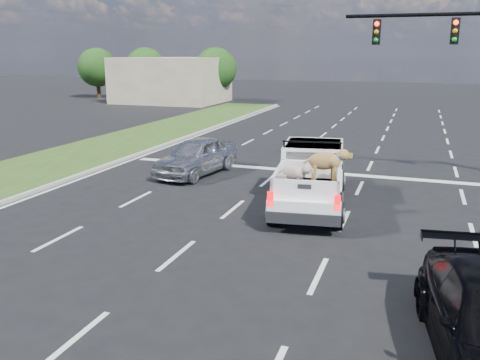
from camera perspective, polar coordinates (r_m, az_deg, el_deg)
name	(u,v)px	position (r m, az deg, el deg)	size (l,w,h in m)	color
ground	(244,265)	(12.04, 0.49, -9.52)	(160.00, 160.00, 0.00)	black
road_markings	(304,194)	(18.03, 7.24, -1.52)	(17.75, 60.00, 0.01)	silver
grass_median_left	(29,171)	(22.80, -22.62, 0.90)	(5.00, 60.00, 0.10)	#214314
curb_left	(79,175)	(21.26, -17.68, 0.49)	(0.15, 60.00, 0.14)	#A4A096
building_left	(171,80)	(52.15, -7.71, 11.07)	(10.00, 8.00, 4.40)	beige
tree_far_a	(97,67)	(58.95, -15.75, 12.07)	(4.20, 4.20, 5.40)	#332114
tree_far_b	(146,68)	(55.76, -10.56, 12.27)	(4.20, 4.20, 5.40)	#332114
tree_far_c	(216,69)	(52.27, -2.73, 12.38)	(4.20, 4.20, 5.40)	#332114
pickup_truck	(311,176)	(16.50, 8.02, 0.50)	(2.74, 5.82, 2.10)	black
silver_sedan	(196,156)	(20.75, -4.92, 2.71)	(1.77, 4.40, 1.50)	#BABCC1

